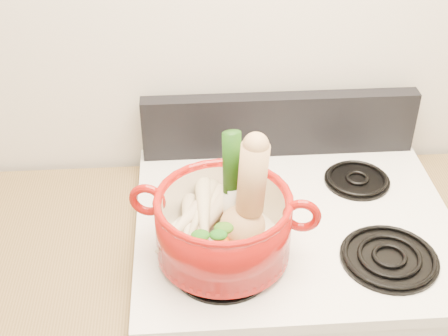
{
  "coord_description": "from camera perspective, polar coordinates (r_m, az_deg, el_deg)",
  "views": [
    {
      "loc": [
        -0.26,
        0.23,
        1.94
      ],
      "look_at": [
        -0.19,
        1.26,
        1.21
      ],
      "focal_mm": 50.0,
      "sensor_mm": 36.0,
      "label": 1
    }
  ],
  "objects": [
    {
      "name": "burner_front_right",
      "position": [
        1.48,
        14.88,
        -7.86
      ],
      "size": [
        0.22,
        0.22,
        0.02
      ],
      "primitive_type": "cylinder",
      "color": "black",
      "rests_on": "cooktop"
    },
    {
      "name": "pot_handle_right",
      "position": [
        1.34,
        7.13,
        -4.34
      ],
      "size": [
        0.09,
        0.04,
        0.08
      ],
      "primitive_type": "torus",
      "rotation": [
        1.57,
        0.0,
        -0.23
      ],
      "color": "#940E09",
      "rests_on": "dutch_oven"
    },
    {
      "name": "leek",
      "position": [
        1.35,
        0.72,
        -1.37
      ],
      "size": [
        0.05,
        0.06,
        0.27
      ],
      "primitive_type": "cylinder",
      "rotation": [
        -0.05,
        0.0,
        0.2
      ],
      "color": "silver",
      "rests_on": "dutch_oven"
    },
    {
      "name": "parsnip_3",
      "position": [
        1.39,
        -4.18,
        -5.41
      ],
      "size": [
        0.13,
        0.15,
        0.05
      ],
      "primitive_type": "cone",
      "rotation": [
        1.66,
        0.0,
        -0.68
      ],
      "color": "#F0E3C4",
      "rests_on": "dutch_oven"
    },
    {
      "name": "parsnip_2",
      "position": [
        1.42,
        -1.44,
        -4.35
      ],
      "size": [
        0.09,
        0.19,
        0.06
      ],
      "primitive_type": "cone",
      "rotation": [
        1.66,
        0.0,
        -0.28
      ],
      "color": "beige",
      "rests_on": "dutch_oven"
    },
    {
      "name": "control_backsplash",
      "position": [
        1.74,
        5.08,
        4.0
      ],
      "size": [
        0.76,
        0.05,
        0.18
      ],
      "primitive_type": "cube",
      "color": "black",
      "rests_on": "cooktop"
    },
    {
      "name": "wall_back",
      "position": [
        1.67,
        5.3,
        12.56
      ],
      "size": [
        3.5,
        0.02,
        2.6
      ],
      "primitive_type": "cube",
      "color": "silver",
      "rests_on": "floor"
    },
    {
      "name": "carrot_0",
      "position": [
        1.37,
        -0.59,
        -7.37
      ],
      "size": [
        0.03,
        0.14,
        0.04
      ],
      "primitive_type": "cone",
      "rotation": [
        1.66,
        0.0,
        -0.03
      ],
      "color": "#BC5809",
      "rests_on": "dutch_oven"
    },
    {
      "name": "ginger",
      "position": [
        1.46,
        0.61,
        -3.93
      ],
      "size": [
        0.08,
        0.06,
        0.04
      ],
      "primitive_type": "ellipsoid",
      "rotation": [
        0.0,
        0.0,
        0.06
      ],
      "color": "tan",
      "rests_on": "dutch_oven"
    },
    {
      "name": "pot_handle_left",
      "position": [
        1.38,
        -7.02,
        -2.91
      ],
      "size": [
        0.09,
        0.04,
        0.08
      ],
      "primitive_type": "torus",
      "rotation": [
        1.57,
        0.0,
        -0.23
      ],
      "color": "#940E09",
      "rests_on": "dutch_oven"
    },
    {
      "name": "parsnip_1",
      "position": [
        1.4,
        -3.31,
        -5.65
      ],
      "size": [
        0.06,
        0.2,
        0.06
      ],
      "primitive_type": "cone",
      "rotation": [
        1.66,
        0.0,
        -0.07
      ],
      "color": "beige",
      "rests_on": "dutch_oven"
    },
    {
      "name": "parsnip_5",
      "position": [
        1.4,
        -1.85,
        -4.03
      ],
      "size": [
        0.05,
        0.24,
        0.07
      ],
      "primitive_type": "cone",
      "rotation": [
        1.66,
        0.0,
        -0.02
      ],
      "color": "beige",
      "rests_on": "dutch_oven"
    },
    {
      "name": "burner_front_left",
      "position": [
        1.41,
        -0.14,
        -8.87
      ],
      "size": [
        0.22,
        0.22,
        0.02
      ],
      "primitive_type": "cylinder",
      "color": "black",
      "rests_on": "cooktop"
    },
    {
      "name": "carrot_1",
      "position": [
        1.36,
        -2.36,
        -7.18
      ],
      "size": [
        0.04,
        0.14,
        0.04
      ],
      "primitive_type": "cone",
      "rotation": [
        1.66,
        0.0,
        0.05
      ],
      "color": "#D65E0A",
      "rests_on": "dutch_oven"
    },
    {
      "name": "parsnip_4",
      "position": [
        1.42,
        -2.23,
        -4.02
      ],
      "size": [
        0.1,
        0.2,
        0.06
      ],
      "primitive_type": "cone",
      "rotation": [
        1.66,
        0.0,
        -0.34
      ],
      "color": "beige",
      "rests_on": "dutch_oven"
    },
    {
      "name": "dutch_oven",
      "position": [
        1.38,
        -0.06,
        -5.27
      ],
      "size": [
        0.36,
        0.36,
        0.15
      ],
      "primitive_type": "cylinder",
      "rotation": [
        0.0,
        0.0,
        -0.23
      ],
      "color": "#940E09",
      "rests_on": "burner_front_left"
    },
    {
      "name": "cooktop",
      "position": [
        1.56,
        6.45,
        -5.03
      ],
      "size": [
        0.78,
        0.67,
        0.03
      ],
      "primitive_type": "cube",
      "color": "white",
      "rests_on": "stove_body"
    },
    {
      "name": "carrot_2",
      "position": [
        1.38,
        0.07,
        -6.01
      ],
      "size": [
        0.05,
        0.17,
        0.05
      ],
      "primitive_type": "cone",
      "rotation": [
        1.66,
        0.0,
        -0.09
      ],
      "color": "#BE3D09",
      "rests_on": "dutch_oven"
    },
    {
      "name": "parsnip_0",
      "position": [
        1.4,
        -1.99,
        -5.43
      ],
      "size": [
        0.17,
        0.22,
        0.07
      ],
      "primitive_type": "cone",
      "rotation": [
        1.66,
        0.0,
        -0.59
      ],
      "color": "beige",
      "rests_on": "dutch_oven"
    },
    {
      "name": "squash",
      "position": [
        1.33,
        1.77,
        -2.51
      ],
      "size": [
        0.14,
        0.13,
        0.26
      ],
      "primitive_type": null,
      "rotation": [
        0.0,
        0.06,
        -0.18
      ],
      "color": "tan",
      "rests_on": "dutch_oven"
    },
    {
      "name": "burner_back_left",
      "position": [
        1.64,
        -0.86,
        -1.56
      ],
      "size": [
        0.17,
        0.17,
        0.02
      ],
      "primitive_type": "cylinder",
      "color": "black",
      "rests_on": "cooktop"
    },
    {
      "name": "burner_back_right",
      "position": [
        1.7,
        12.07,
        -0.98
      ],
      "size": [
        0.17,
        0.17,
        0.02
      ],
      "primitive_type": "cylinder",
      "color": "black",
      "rests_on": "cooktop"
    }
  ]
}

